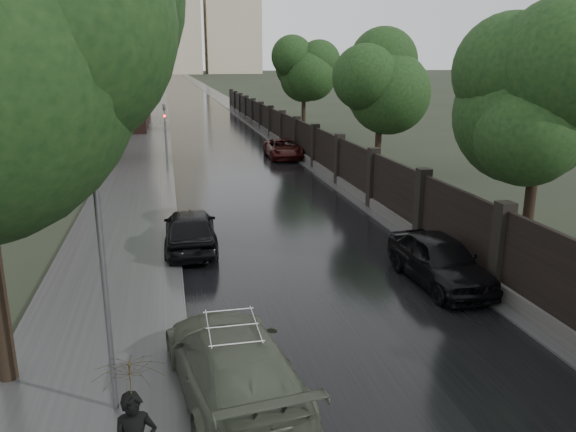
% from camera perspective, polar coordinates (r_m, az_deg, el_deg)
% --- Properties ---
extents(ground, '(800.00, 800.00, 0.00)m').
position_cam_1_polar(ground, '(11.06, 13.40, -20.04)').
color(ground, black).
rests_on(ground, ground).
extents(road, '(8.00, 420.00, 0.02)m').
position_cam_1_polar(road, '(198.18, -11.19, 13.33)').
color(road, black).
rests_on(road, ground).
extents(sidewalk_left, '(4.00, 420.00, 0.16)m').
position_cam_1_polar(sidewalk_left, '(198.14, -12.97, 13.26)').
color(sidewalk_left, '#2D2D2D').
rests_on(sidewalk_left, ground).
extents(verge_right, '(3.00, 420.00, 0.08)m').
position_cam_1_polar(verge_right, '(198.37, -9.56, 13.42)').
color(verge_right, '#2D2D2D').
rests_on(verge_right, ground).
extents(fence_right, '(0.45, 75.72, 2.70)m').
position_cam_1_polar(fence_right, '(41.35, 0.27, 8.03)').
color(fence_right, '#383533').
rests_on(fence_right, ground).
extents(tree_left_far, '(4.25, 4.25, 7.39)m').
position_cam_1_polar(tree_left_far, '(38.24, -18.31, 13.04)').
color(tree_left_far, black).
rests_on(tree_left_far, ground).
extents(tree_right_a, '(4.08, 4.08, 7.01)m').
position_cam_1_polar(tree_right_a, '(19.89, 24.32, 10.09)').
color(tree_right_a, black).
rests_on(tree_right_a, ground).
extents(tree_right_b, '(4.08, 4.08, 7.01)m').
position_cam_1_polar(tree_right_b, '(32.26, 9.38, 12.77)').
color(tree_right_b, black).
rests_on(tree_right_b, ground).
extents(tree_right_c, '(4.08, 4.08, 7.01)m').
position_cam_1_polar(tree_right_c, '(49.46, 1.62, 13.82)').
color(tree_right_c, black).
rests_on(tree_right_c, ground).
extents(lamp_post, '(0.25, 0.12, 5.11)m').
position_cam_1_polar(lamp_post, '(10.29, -18.15, -6.28)').
color(lamp_post, '#59595E').
rests_on(lamp_post, ground).
extents(traffic_light, '(0.16, 0.32, 4.00)m').
position_cam_1_polar(traffic_light, '(33.26, -12.34, 8.28)').
color(traffic_light, '#59595E').
rests_on(traffic_light, ground).
extents(brick_building, '(24.00, 18.00, 20.00)m').
position_cam_1_polar(brick_building, '(61.71, -26.29, 17.33)').
color(brick_building, black).
rests_on(brick_building, ground).
extents(volga_sedan, '(2.74, 5.39, 1.50)m').
position_cam_1_polar(volga_sedan, '(11.16, -5.55, -14.74)').
color(volga_sedan, '#474E3E').
rests_on(volga_sedan, ground).
extents(hatchback_left, '(1.88, 4.45, 1.50)m').
position_cam_1_polar(hatchback_left, '(19.65, -9.89, -1.33)').
color(hatchback_left, black).
rests_on(hatchback_left, ground).
extents(car_right_near, '(1.93, 4.40, 1.47)m').
position_cam_1_polar(car_right_near, '(17.03, 15.17, -4.34)').
color(car_right_near, black).
rests_on(car_right_near, ground).
extents(car_right_far, '(2.25, 4.73, 1.30)m').
position_cam_1_polar(car_right_far, '(38.12, -0.49, 6.86)').
color(car_right_far, black).
rests_on(car_right_far, ground).
extents(pedestrian_umbrella, '(1.07, 1.09, 2.70)m').
position_cam_1_polar(pedestrian_umbrella, '(8.41, -15.66, -16.67)').
color(pedestrian_umbrella, black).
rests_on(pedestrian_umbrella, sidewalk_left).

